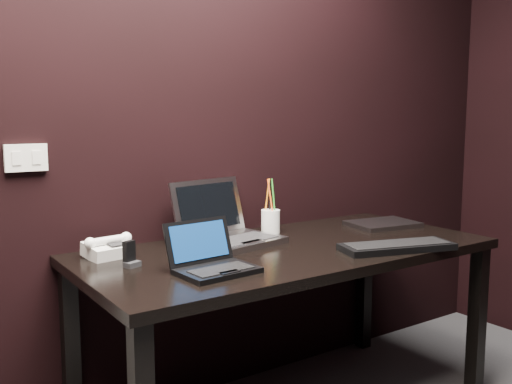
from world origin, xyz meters
TOP-DOWN VIEW (x-y plane):
  - wall_back at (0.00, 1.80)m, footprint 4.00×0.00m
  - wall_switch at (-0.62, 1.79)m, footprint 0.15×0.02m
  - desk at (0.30, 1.40)m, footprint 1.70×0.80m
  - netbook at (-0.15, 1.25)m, footprint 0.28×0.25m
  - silver_laptop at (0.13, 1.60)m, footprint 0.43×0.41m
  - ext_keyboard at (0.62, 1.11)m, footprint 0.49×0.28m
  - closed_laptop at (0.94, 1.48)m, footprint 0.35×0.27m
  - desk_phone at (-0.37, 1.65)m, footprint 0.20×0.16m
  - mobile_phone at (-0.36, 1.47)m, footprint 0.06×0.06m
  - pen_cup at (0.40, 1.66)m, footprint 0.10×0.10m

SIDE VIEW (x-z plane):
  - desk at x=0.30m, z-range 0.29..1.03m
  - closed_laptop at x=0.94m, z-range 0.74..0.76m
  - ext_keyboard at x=0.62m, z-range 0.74..0.77m
  - netbook at x=-0.15m, z-range 0.69..0.86m
  - mobile_phone at x=-0.36m, z-range 0.73..0.82m
  - desk_phone at x=-0.37m, z-range 0.73..0.82m
  - silver_laptop at x=0.13m, z-range 0.66..0.92m
  - pen_cup at x=0.40m, z-range 0.67..0.92m
  - wall_switch at x=-0.62m, z-range 1.07..1.17m
  - wall_back at x=0.00m, z-range -0.70..3.30m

